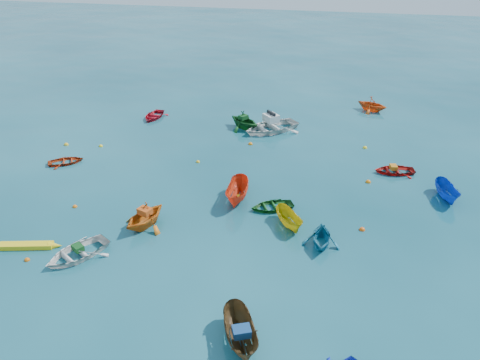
# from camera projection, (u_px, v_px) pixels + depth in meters

# --- Properties ---
(ground) EXTENTS (160.00, 160.00, 0.00)m
(ground) POSITION_uv_depth(u_px,v_px,m) (222.00, 227.00, 26.84)
(ground) COLOR #093B47
(ground) RESTS_ON ground
(dinghy_white_near) EXTENTS (3.87, 4.17, 0.70)m
(dinghy_white_near) POSITION_uv_depth(u_px,v_px,m) (78.00, 256.00, 24.43)
(dinghy_white_near) COLOR silver
(dinghy_white_near) RESTS_ON ground
(sampan_brown_mid) EXTENTS (2.44, 3.50, 1.27)m
(sampan_brown_mid) POSITION_uv_depth(u_px,v_px,m) (241.00, 343.00, 19.33)
(sampan_brown_mid) COLOR #533A1E
(sampan_brown_mid) RESTS_ON ground
(dinghy_orange_w) EXTENTS (3.40, 3.64, 1.55)m
(dinghy_orange_w) POSITION_uv_depth(u_px,v_px,m) (146.00, 226.00, 26.94)
(dinghy_orange_w) COLOR orange
(dinghy_orange_w) RESTS_ON ground
(sampan_yellow_mid) EXTENTS (2.25, 2.76, 1.02)m
(sampan_yellow_mid) POSITION_uv_depth(u_px,v_px,m) (289.00, 226.00, 26.92)
(sampan_yellow_mid) COLOR gold
(sampan_yellow_mid) RESTS_ON ground
(dinghy_green_e) EXTENTS (3.20, 2.85, 0.55)m
(dinghy_green_e) POSITION_uv_depth(u_px,v_px,m) (272.00, 208.00, 28.57)
(dinghy_green_e) COLOR #135119
(dinghy_green_e) RESTS_ON ground
(dinghy_cyan_se) EXTENTS (2.21, 2.53, 1.29)m
(dinghy_cyan_se) POSITION_uv_depth(u_px,v_px,m) (321.00, 244.00, 25.34)
(dinghy_cyan_se) COLOR #166989
(dinghy_cyan_se) RESTS_ON ground
(dinghy_red_nw) EXTENTS (3.04, 2.80, 0.51)m
(dinghy_red_nw) POSITION_uv_depth(u_px,v_px,m) (66.00, 163.00, 34.04)
(dinghy_red_nw) COLOR #A92F0E
(dinghy_red_nw) RESTS_ON ground
(sampan_orange_n) EXTENTS (1.41, 3.43, 1.31)m
(sampan_orange_n) POSITION_uv_depth(u_px,v_px,m) (238.00, 200.00, 29.46)
(sampan_orange_n) COLOR red
(sampan_orange_n) RESTS_ON ground
(dinghy_green_n) EXTENTS (3.99, 3.87, 1.60)m
(dinghy_green_n) POSITION_uv_depth(u_px,v_px,m) (244.00, 128.00, 39.98)
(dinghy_green_n) COLOR #124F1B
(dinghy_green_n) RESTS_ON ground
(dinghy_red_ne) EXTENTS (3.11, 2.49, 0.57)m
(dinghy_red_ne) POSITION_uv_depth(u_px,v_px,m) (394.00, 173.00, 32.75)
(dinghy_red_ne) COLOR #A8120E
(dinghy_red_ne) RESTS_ON ground
(sampan_blue_far) EXTENTS (1.57, 2.96, 1.09)m
(sampan_blue_far) POSITION_uv_depth(u_px,v_px,m) (445.00, 198.00, 29.65)
(sampan_blue_far) COLOR #0E3DB5
(sampan_blue_far) RESTS_ON ground
(dinghy_red_far) EXTENTS (2.25, 3.02, 0.60)m
(dinghy_red_far) POSITION_uv_depth(u_px,v_px,m) (154.00, 118.00, 42.13)
(dinghy_red_far) COLOR red
(dinghy_red_far) RESTS_ON ground
(dinghy_orange_far) EXTENTS (3.60, 3.42, 1.48)m
(dinghy_orange_far) POSITION_uv_depth(u_px,v_px,m) (371.00, 111.00, 43.76)
(dinghy_orange_far) COLOR #DF5415
(dinghy_orange_far) RESTS_ON ground
(kayak_yellow) EXTENTS (3.58, 1.35, 0.35)m
(kayak_yellow) POSITION_uv_depth(u_px,v_px,m) (26.00, 248.00, 25.08)
(kayak_yellow) COLOR yellow
(kayak_yellow) RESTS_ON ground
(motorboat_white) EXTENTS (5.94, 5.83, 1.61)m
(motorboat_white) POSITION_uv_depth(u_px,v_px,m) (271.00, 131.00, 39.45)
(motorboat_white) COLOR silver
(motorboat_white) RESTS_ON ground
(tarp_green_a) EXTENTS (0.75, 0.70, 0.29)m
(tarp_green_a) POSITION_uv_depth(u_px,v_px,m) (78.00, 248.00, 24.25)
(tarp_green_a) COLOR #124819
(tarp_green_a) RESTS_ON dinghy_white_near
(tarp_blue_a) EXTENTS (0.89, 0.80, 0.35)m
(tarp_blue_a) POSITION_uv_depth(u_px,v_px,m) (242.00, 332.00, 18.82)
(tarp_blue_a) COLOR navy
(tarp_blue_a) RESTS_ON sampan_brown_mid
(tarp_orange_a) EXTENTS (0.90, 0.79, 0.36)m
(tarp_orange_a) POSITION_uv_depth(u_px,v_px,m) (145.00, 211.00, 26.52)
(tarp_orange_a) COLOR #CA4B14
(tarp_orange_a) RESTS_ON dinghy_orange_w
(tarp_green_b) EXTENTS (0.84, 0.89, 0.34)m
(tarp_green_b) POSITION_uv_depth(u_px,v_px,m) (243.00, 117.00, 39.57)
(tarp_green_b) COLOR #12481B
(tarp_green_b) RESTS_ON dinghy_green_n
(tarp_orange_b) EXTENTS (0.55, 0.66, 0.28)m
(tarp_orange_b) POSITION_uv_depth(u_px,v_px,m) (393.00, 167.00, 32.54)
(tarp_orange_b) COLOR #C97114
(tarp_orange_b) RESTS_ON dinghy_red_ne
(buoy_or_a) EXTENTS (0.29, 0.29, 0.29)m
(buoy_or_a) POSITION_uv_depth(u_px,v_px,m) (27.00, 260.00, 24.13)
(buoy_or_a) COLOR #CF5C0B
(buoy_or_a) RESTS_ON ground
(buoy_ye_a) EXTENTS (0.37, 0.37, 0.37)m
(buoy_ye_a) POSITION_uv_depth(u_px,v_px,m) (239.00, 197.00, 29.79)
(buoy_ye_a) COLOR yellow
(buoy_ye_a) RESTS_ON ground
(buoy_or_b) EXTENTS (0.34, 0.34, 0.34)m
(buoy_or_b) POSITION_uv_depth(u_px,v_px,m) (362.00, 230.00, 26.55)
(buoy_or_b) COLOR #E7520C
(buoy_or_b) RESTS_ON ground
(buoy_ye_b) EXTENTS (0.37, 0.37, 0.37)m
(buoy_ye_b) POSITION_uv_depth(u_px,v_px,m) (66.00, 145.00, 36.89)
(buoy_ye_b) COLOR gold
(buoy_ye_b) RESTS_ON ground
(buoy_or_c) EXTENTS (0.29, 0.29, 0.29)m
(buoy_or_c) POSITION_uv_depth(u_px,v_px,m) (75.00, 207.00, 28.72)
(buoy_or_c) COLOR orange
(buoy_or_c) RESTS_ON ground
(buoy_ye_c) EXTENTS (0.29, 0.29, 0.29)m
(buoy_ye_c) POSITION_uv_depth(u_px,v_px,m) (198.00, 162.00, 34.20)
(buoy_ye_c) COLOR gold
(buoy_ye_c) RESTS_ON ground
(buoy_or_d) EXTENTS (0.36, 0.36, 0.36)m
(buoy_or_d) POSITION_uv_depth(u_px,v_px,m) (368.00, 182.00, 31.50)
(buoy_or_d) COLOR orange
(buoy_or_d) RESTS_ON ground
(buoy_ye_d) EXTENTS (0.31, 0.31, 0.31)m
(buoy_ye_d) POSITION_uv_depth(u_px,v_px,m) (101.00, 146.00, 36.64)
(buoy_ye_d) COLOR yellow
(buoy_ye_d) RESTS_ON ground
(buoy_or_e) EXTENTS (0.35, 0.35, 0.35)m
(buoy_or_e) POSITION_uv_depth(u_px,v_px,m) (250.00, 144.00, 37.00)
(buoy_or_e) COLOR orange
(buoy_or_e) RESTS_ON ground
(buoy_ye_e) EXTENTS (0.34, 0.34, 0.34)m
(buoy_ye_e) POSITION_uv_depth(u_px,v_px,m) (365.00, 148.00, 36.36)
(buoy_ye_e) COLOR yellow
(buoy_ye_e) RESTS_ON ground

